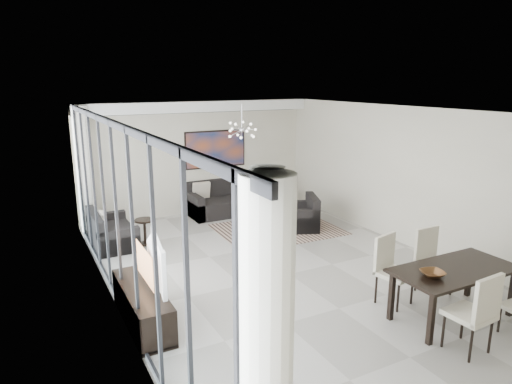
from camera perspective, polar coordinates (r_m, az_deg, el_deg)
room_shell at (r=8.15m, az=7.09°, el=-0.18°), size 6.00×9.00×2.90m
window_wall at (r=6.86m, az=-16.30°, el=-3.18°), size 0.37×8.95×2.90m
soffit at (r=11.54m, az=-7.18°, el=10.56°), size 5.98×0.40×0.26m
painting at (r=11.99m, az=-5.07°, el=5.36°), size 1.68×0.04×0.98m
chandelier at (r=10.04m, az=-1.78°, el=7.78°), size 0.66×0.66×0.71m
rug at (r=10.72m, az=2.73°, el=-4.69°), size 2.79×2.18×0.01m
coffee_table at (r=11.90m, az=-0.43°, el=-1.85°), size 0.97×0.97×0.34m
bowl_coffee at (r=11.86m, az=-0.39°, el=-0.98°), size 0.26×0.26×0.07m
sofa_main at (r=12.03m, az=-2.91°, el=-1.20°), size 2.36×0.96×0.86m
loveseat at (r=10.15m, az=-17.73°, el=-4.98°), size 0.83×1.48×0.74m
armchair at (r=10.75m, az=5.42°, el=-3.20°), size 1.18×1.21×0.79m
side_table at (r=9.95m, az=-13.75°, el=-4.33°), size 0.40×0.40×0.55m
tv_console at (r=6.92m, az=-14.02°, el=-13.61°), size 0.49×1.73×0.54m
television at (r=6.74m, az=-13.11°, el=-8.56°), size 0.34×1.20×0.69m
dining_table at (r=7.26m, az=23.57°, el=-9.36°), size 1.88×0.95×0.78m
dining_chair_sw at (r=6.49m, az=25.98°, el=-12.96°), size 0.53×0.53×1.11m
dining_chair_nw at (r=7.47m, az=16.39°, el=-8.65°), size 0.60×0.60×1.08m
dining_chair_ne at (r=8.05m, az=21.00°, el=-7.43°), size 0.50×0.50×1.07m
bowl_dining at (r=6.82m, az=21.20°, el=-9.51°), size 0.38×0.38×0.08m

